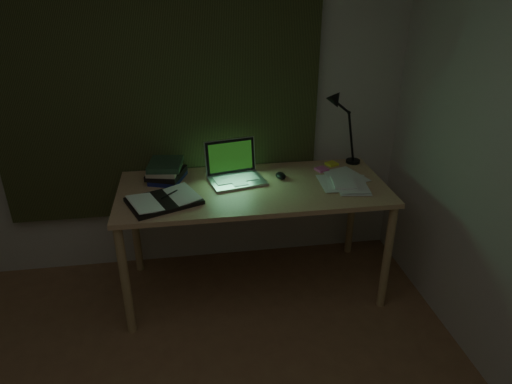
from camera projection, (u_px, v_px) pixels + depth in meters
wall_back at (159, 105)px, 3.13m from camera, size 3.50×0.00×2.50m
curtain at (156, 77)px, 3.01m from camera, size 2.20×0.06×2.00m
desk at (253, 239)px, 3.16m from camera, size 1.76×0.77×0.80m
laptop at (237, 165)px, 3.00m from camera, size 0.43×0.47×0.26m
open_textbook at (164, 200)px, 2.78m from camera, size 0.50×0.43×0.04m
book_stack at (166, 171)px, 3.06m from camera, size 0.26×0.29×0.14m
loose_papers at (335, 183)px, 3.03m from camera, size 0.41×0.43×0.02m
mouse at (281, 176)px, 3.11m from camera, size 0.07×0.11×0.04m
sticky_yellow at (332, 164)px, 3.33m from camera, size 0.10×0.10×0.02m
sticky_pink at (322, 169)px, 3.23m from camera, size 0.10×0.10×0.02m
desk_lamp at (356, 126)px, 3.25m from camera, size 0.42×0.36×0.56m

